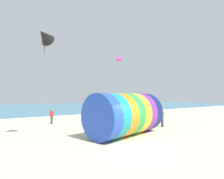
% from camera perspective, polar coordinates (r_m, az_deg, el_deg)
% --- Properties ---
extents(ground_plane, '(120.00, 120.00, 0.00)m').
position_cam_1_polar(ground_plane, '(12.16, 5.28, -16.55)').
color(ground_plane, beige).
extents(sea, '(120.00, 40.00, 0.10)m').
position_cam_1_polar(sea, '(47.55, -23.21, -5.45)').
color(sea, teal).
rests_on(sea, ground).
extents(giant_inflatable_tube, '(6.81, 4.77, 3.23)m').
position_cam_1_polar(giant_inflatable_tube, '(13.81, 4.48, -7.98)').
color(giant_inflatable_tube, blue).
rests_on(giant_inflatable_tube, ground).
extents(kite_handler, '(0.38, 0.26, 1.70)m').
position_cam_1_polar(kite_handler, '(17.99, 16.09, -8.91)').
color(kite_handler, '#383D56').
rests_on(kite_handler, ground).
extents(kite_black_delta, '(1.58, 1.58, 1.95)m').
position_cam_1_polar(kite_black_delta, '(13.44, -21.18, 15.99)').
color(kite_black_delta, black).
extents(kite_magenta_delta, '(1.15, 1.02, 1.57)m').
position_cam_1_polar(kite_magenta_delta, '(26.51, 1.75, 9.88)').
color(kite_magenta_delta, '#D1339E').
extents(bystander_near_water, '(0.41, 0.41, 1.62)m').
position_cam_1_polar(bystander_near_water, '(20.15, -19.09, -8.26)').
color(bystander_near_water, '#383D56').
rests_on(bystander_near_water, ground).
extents(bystander_mid_beach, '(0.38, 0.26, 1.62)m').
position_cam_1_polar(bystander_mid_beach, '(22.50, 3.08, -7.69)').
color(bystander_mid_beach, '#383D56').
rests_on(bystander_mid_beach, ground).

